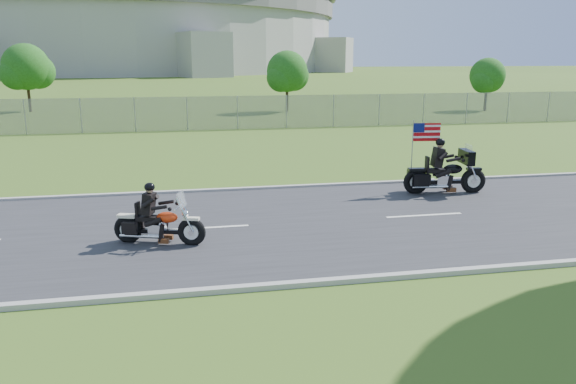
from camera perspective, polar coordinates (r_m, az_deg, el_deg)
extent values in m
plane|color=#3A541A|center=(14.81, -0.59, -3.37)|extent=(420.00, 420.00, 0.00)
cube|color=#28282B|center=(14.81, -0.59, -3.30)|extent=(120.00, 8.00, 0.04)
cube|color=#9E9B93|center=(18.66, -2.88, 0.36)|extent=(120.00, 0.18, 0.12)
cube|color=#9E9B93|center=(11.07, 3.32, -9.16)|extent=(120.00, 0.18, 0.12)
cube|color=gray|center=(34.17, -15.29, 7.59)|extent=(60.00, 0.03, 2.00)
cylinder|color=#A3A099|center=(184.83, -17.16, 14.86)|extent=(130.00, 130.00, 20.00)
cylinder|color=#605E5B|center=(185.18, -17.32, 17.02)|extent=(132.00, 132.00, 4.00)
cylinder|color=#382316|center=(44.86, -0.10, 9.75)|extent=(0.22, 0.22, 2.52)
sphere|color=#1E4612|center=(44.77, -0.10, 12.16)|extent=(3.20, 3.20, 3.20)
sphere|color=#1E4612|center=(45.38, 0.59, 11.72)|extent=(2.40, 2.40, 2.40)
sphere|color=#1E4612|center=(44.29, -0.72, 11.56)|extent=(2.24, 2.24, 2.24)
cylinder|color=#382316|center=(49.35, -24.84, 9.03)|extent=(0.22, 0.22, 2.80)
sphere|color=#1E4612|center=(49.27, -25.09, 11.45)|extent=(3.60, 3.60, 3.60)
sphere|color=#1E4612|center=(49.64, -24.07, 11.09)|extent=(2.70, 2.70, 2.70)
sphere|color=#1E4612|center=(48.99, -25.88, 10.78)|extent=(2.52, 2.52, 2.52)
cylinder|color=#382316|center=(48.71, 19.44, 9.13)|extent=(0.22, 0.22, 2.24)
sphere|color=#1E4612|center=(48.63, 19.60, 11.10)|extent=(2.80, 2.80, 2.80)
sphere|color=#1E4612|center=(49.28, 19.89, 10.72)|extent=(2.10, 2.10, 2.10)
sphere|color=#1E4612|center=(48.09, 19.26, 10.62)|extent=(1.96, 1.96, 1.96)
torus|color=black|center=(13.29, -9.76, -4.00)|extent=(0.69, 0.37, 0.68)
torus|color=black|center=(13.82, -15.95, -3.66)|extent=(0.69, 0.37, 0.68)
ellipsoid|color=red|center=(13.37, -12.18, -2.53)|extent=(0.58, 0.44, 0.26)
cube|color=black|center=(13.55, -14.07, -2.59)|extent=(0.56, 0.42, 0.11)
cube|color=black|center=(13.44, -13.98, -1.14)|extent=(0.32, 0.42, 0.50)
sphere|color=black|center=(13.33, -13.89, 0.49)|extent=(0.31, 0.31, 0.25)
cube|color=silver|center=(13.14, -10.77, -0.76)|extent=(0.17, 0.41, 0.37)
torus|color=black|center=(19.05, 18.29, 1.09)|extent=(0.84, 0.30, 0.82)
torus|color=black|center=(18.42, 12.86, 1.03)|extent=(0.84, 0.30, 0.82)
ellipsoid|color=black|center=(18.72, 16.40, 2.26)|extent=(0.66, 0.43, 0.31)
cube|color=black|center=(18.54, 14.72, 2.12)|extent=(0.65, 0.40, 0.13)
cube|color=black|center=(18.48, 14.97, 3.43)|extent=(0.32, 0.47, 0.61)
sphere|color=black|center=(18.42, 15.22, 4.89)|extent=(0.33, 0.33, 0.30)
cube|color=black|center=(18.80, 17.68, 3.42)|extent=(0.35, 0.91, 0.44)
cube|color=#B70C11|center=(18.46, 13.91, 5.92)|extent=(0.88, 0.13, 0.58)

